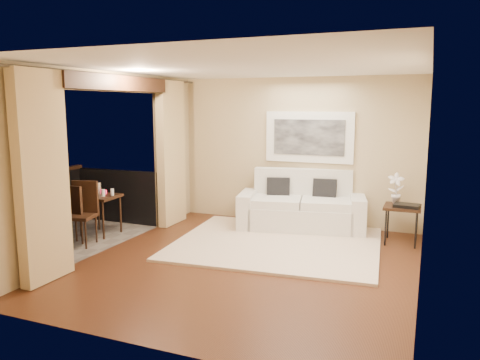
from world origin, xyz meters
The scene contains 18 objects.
floor centered at (0.00, 0.00, 0.00)m, with size 5.00×5.00×0.00m, color #512B17.
room_shell centered at (-2.13, 0.00, 2.52)m, with size 5.00×6.40×5.00m.
balcony centered at (-3.31, 0.00, 0.18)m, with size 1.81×2.60×1.17m.
curtains centered at (-2.11, 0.00, 1.34)m, with size 0.16×4.80×2.64m.
artwork centered at (0.23, 2.46, 1.62)m, with size 1.62×0.07×0.92m.
rug centered at (0.11, 1.01, 0.02)m, with size 3.15×2.74×0.04m, color beige.
sofa centered at (0.22, 2.10, 0.37)m, with size 2.32×1.34×1.05m.
side_table centered at (1.93, 1.83, 0.55)m, with size 0.56×0.56×0.61m.
tray centered at (2.00, 1.76, 0.64)m, with size 0.38×0.28×0.05m, color black.
orchid centered at (1.80, 2.01, 0.86)m, with size 0.26×0.18×0.50m, color white.
bistro_table centered at (-2.87, 0.45, 0.60)m, with size 0.60×0.60×0.68m.
balcony_chair_far centered at (-2.94, -0.07, 0.54)m, with size 0.42×0.43×0.94m.
balcony_chair_near centered at (-2.79, -0.08, 0.58)m, with size 0.52×0.52×1.00m.
ice_bucket centered at (-3.02, 0.56, 0.78)m, with size 0.18×0.18×0.20m, color silver.
candle centered at (-2.87, 0.59, 0.72)m, with size 0.06×0.06×0.07m, color red.
vase centered at (-2.88, 0.27, 0.77)m, with size 0.04×0.04×0.18m, color silver.
glass_a centered at (-2.77, 0.41, 0.74)m, with size 0.06×0.06×0.12m, color white.
glass_b centered at (-2.67, 0.52, 0.74)m, with size 0.06×0.06×0.12m, color silver.
Camera 1 is at (2.27, -5.88, 2.20)m, focal length 35.00 mm.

